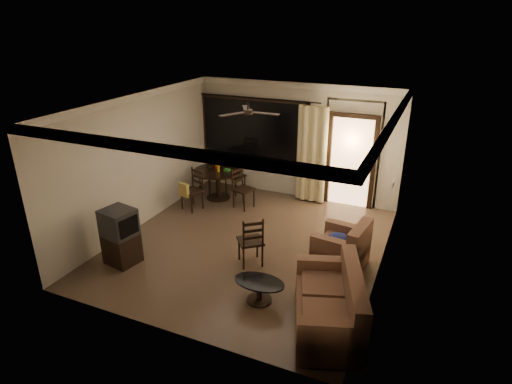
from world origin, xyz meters
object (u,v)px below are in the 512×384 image
at_px(dining_table, 218,176).
at_px(dining_chair_south, 192,197).
at_px(dining_chair_north, 235,182).
at_px(tv_cabinet, 120,236).
at_px(sofa, 332,307).
at_px(armchair, 344,248).
at_px(dining_chair_west, 210,182).
at_px(coffee_table, 259,288).
at_px(side_chair, 251,250).
at_px(dining_chair_east, 243,196).

xyz_separation_m(dining_table, dining_chair_south, (-0.25, -0.82, -0.27)).
bearing_deg(dining_chair_north, tv_cabinet, 100.69).
height_order(dining_table, tv_cabinet, tv_cabinet).
bearing_deg(dining_chair_south, dining_table, 89.89).
height_order(sofa, armchair, sofa).
height_order(dining_table, dining_chair_west, dining_chair_west).
bearing_deg(sofa, dining_chair_west, 118.90).
bearing_deg(dining_table, sofa, -43.34).
bearing_deg(dining_table, dining_chair_north, 63.84).
height_order(dining_table, dining_chair_south, dining_chair_south).
height_order(tv_cabinet, sofa, tv_cabinet).
xyz_separation_m(dining_table, sofa, (3.76, -3.55, -0.21)).
bearing_deg(dining_chair_west, dining_chair_north, 127.10).
distance_m(armchair, coffee_table, 1.83).
xyz_separation_m(tv_cabinet, sofa, (3.96, -0.22, -0.17)).
height_order(dining_table, dining_chair_north, dining_chair_north).
distance_m(dining_chair_south, armchair, 3.92).
bearing_deg(dining_chair_north, side_chair, 138.15).
height_order(dining_chair_north, sofa, dining_chair_north).
distance_m(dining_table, sofa, 5.17).
height_order(dining_table, coffee_table, dining_table).
bearing_deg(dining_chair_west, tv_cabinet, 19.99).
distance_m(tv_cabinet, coffee_table, 2.77).
bearing_deg(tv_cabinet, dining_chair_south, 102.06).
xyz_separation_m(sofa, side_chair, (-1.78, 1.11, -0.07)).
bearing_deg(coffee_table, tv_cabinet, 178.76).
bearing_deg(armchair, coffee_table, -114.49).
xyz_separation_m(dining_chair_east, sofa, (2.96, -3.30, 0.08)).
distance_m(dining_chair_west, dining_chair_north, 0.65).
xyz_separation_m(dining_chair_south, tv_cabinet, (0.06, -2.51, 0.22)).
bearing_deg(dining_table, dining_chair_east, -17.16).
bearing_deg(armchair, sofa, -74.70).
height_order(tv_cabinet, side_chair, tv_cabinet).
distance_m(dining_table, armchair, 3.99).
height_order(dining_chair_east, coffee_table, dining_chair_east).
relative_size(dining_chair_south, dining_chair_north, 1.00).
bearing_deg(dining_chair_east, dining_chair_north, 55.68).
xyz_separation_m(dining_chair_south, side_chair, (2.23, -1.62, -0.02)).
distance_m(dining_table, side_chair, 3.15).
distance_m(dining_chair_west, tv_cabinet, 3.59).
relative_size(dining_table, armchair, 1.21).
bearing_deg(coffee_table, dining_table, 127.04).
bearing_deg(sofa, armchair, 79.00).
distance_m(dining_chair_west, dining_chair_south, 1.07).
relative_size(dining_chair_south, tv_cabinet, 0.90).
bearing_deg(sofa, side_chair, 129.46).
relative_size(dining_chair_west, coffee_table, 1.15).
height_order(dining_chair_west, armchair, dining_chair_west).
distance_m(dining_chair_west, coffee_table, 4.67).
distance_m(dining_table, coffee_table, 4.26).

